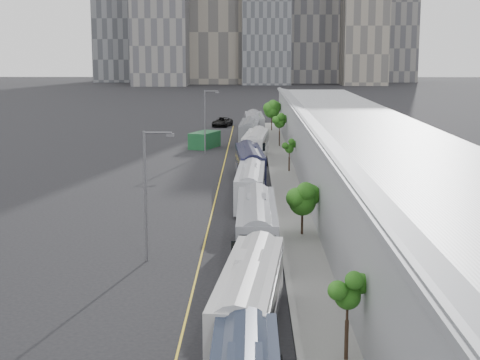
{
  "coord_description": "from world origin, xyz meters",
  "views": [
    {
      "loc": [
        1.91,
        -2.07,
        13.83
      ],
      "look_at": [
        0.94,
        59.52,
        3.0
      ],
      "focal_mm": 55.0,
      "sensor_mm": 36.0,
      "label": 1
    }
  ],
  "objects_px": {
    "bus_3": "(257,232)",
    "bus_5": "(250,167)",
    "bus_4": "(250,190)",
    "bus_6": "(256,148)",
    "street_lamp_far": "(206,117)",
    "bus_2": "(250,305)",
    "shipping_container": "(205,140)",
    "street_lamp_near": "(148,187)",
    "bus_7": "(250,135)",
    "suv": "(222,122)",
    "bus_8": "(254,127)"
  },
  "relations": [
    {
      "from": "bus_3",
      "to": "bus_5",
      "type": "relative_size",
      "value": 1.02
    },
    {
      "from": "bus_4",
      "to": "bus_6",
      "type": "distance_m",
      "value": 28.14
    },
    {
      "from": "street_lamp_far",
      "to": "bus_6",
      "type": "bearing_deg",
      "value": -41.12
    },
    {
      "from": "bus_2",
      "to": "bus_5",
      "type": "distance_m",
      "value": 43.4
    },
    {
      "from": "shipping_container",
      "to": "bus_4",
      "type": "bearing_deg",
      "value": -59.87
    },
    {
      "from": "bus_4",
      "to": "bus_5",
      "type": "bearing_deg",
      "value": 92.3
    },
    {
      "from": "bus_5",
      "to": "street_lamp_near",
      "type": "relative_size",
      "value": 1.48
    },
    {
      "from": "bus_6",
      "to": "street_lamp_far",
      "type": "bearing_deg",
      "value": 143.44
    },
    {
      "from": "bus_2",
      "to": "shipping_container",
      "type": "xyz_separation_m",
      "value": [
        -6.74,
        71.23,
        -0.41
      ]
    },
    {
      "from": "street_lamp_near",
      "to": "bus_7",
      "type": "bearing_deg",
      "value": 83.9
    },
    {
      "from": "street_lamp_near",
      "to": "bus_3",
      "type": "bearing_deg",
      "value": 13.61
    },
    {
      "from": "bus_3",
      "to": "bus_4",
      "type": "bearing_deg",
      "value": 91.58
    },
    {
      "from": "bus_7",
      "to": "bus_4",
      "type": "bearing_deg",
      "value": -87.73
    },
    {
      "from": "bus_2",
      "to": "street_lamp_near",
      "type": "distance_m",
      "value": 15.05
    },
    {
      "from": "bus_3",
      "to": "street_lamp_near",
      "type": "height_order",
      "value": "street_lamp_near"
    },
    {
      "from": "bus_7",
      "to": "suv",
      "type": "xyz_separation_m",
      "value": [
        -5.16,
        28.17,
        -0.79
      ]
    },
    {
      "from": "bus_4",
      "to": "bus_8",
      "type": "relative_size",
      "value": 0.86
    },
    {
      "from": "bus_4",
      "to": "street_lamp_near",
      "type": "relative_size",
      "value": 1.39
    },
    {
      "from": "bus_2",
      "to": "bus_6",
      "type": "bearing_deg",
      "value": 94.98
    },
    {
      "from": "street_lamp_near",
      "to": "suv",
      "type": "height_order",
      "value": "street_lamp_near"
    },
    {
      "from": "bus_6",
      "to": "street_lamp_near",
      "type": "height_order",
      "value": "street_lamp_near"
    },
    {
      "from": "street_lamp_near",
      "to": "bus_2",
      "type": "bearing_deg",
      "value": -62.7
    },
    {
      "from": "bus_4",
      "to": "street_lamp_near",
      "type": "xyz_separation_m",
      "value": [
        -6.69,
        -17.97,
        3.56
      ]
    },
    {
      "from": "bus_6",
      "to": "bus_4",
      "type": "bearing_deg",
      "value": -86.71
    },
    {
      "from": "bus_2",
      "to": "bus_7",
      "type": "xyz_separation_m",
      "value": [
        -0.23,
        73.66,
        0.06
      ]
    },
    {
      "from": "bus_2",
      "to": "bus_3",
      "type": "xyz_separation_m",
      "value": [
        0.43,
        14.74,
        0.05
      ]
    },
    {
      "from": "bus_4",
      "to": "bus_6",
      "type": "bearing_deg",
      "value": 90.58
    },
    {
      "from": "street_lamp_near",
      "to": "shipping_container",
      "type": "relative_size",
      "value": 1.52
    },
    {
      "from": "street_lamp_far",
      "to": "bus_4",
      "type": "bearing_deg",
      "value": -79.91
    },
    {
      "from": "bus_2",
      "to": "street_lamp_far",
      "type": "xyz_separation_m",
      "value": [
        -6.07,
        64.94,
        3.42
      ]
    },
    {
      "from": "bus_8",
      "to": "street_lamp_far",
      "type": "xyz_separation_m",
      "value": [
        -6.58,
        -19.02,
        3.28
      ]
    },
    {
      "from": "bus_7",
      "to": "suv",
      "type": "distance_m",
      "value": 28.65
    },
    {
      "from": "street_lamp_far",
      "to": "shipping_container",
      "type": "xyz_separation_m",
      "value": [
        -0.67,
        6.29,
        -3.84
      ]
    },
    {
      "from": "bus_3",
      "to": "bus_8",
      "type": "xyz_separation_m",
      "value": [
        0.08,
        69.22,
        0.1
      ]
    },
    {
      "from": "bus_5",
      "to": "shipping_container",
      "type": "distance_m",
      "value": 28.61
    },
    {
      "from": "shipping_container",
      "to": "bus_5",
      "type": "bearing_deg",
      "value": -55.96
    },
    {
      "from": "bus_8",
      "to": "bus_6",
      "type": "bearing_deg",
      "value": -91.39
    },
    {
      "from": "bus_5",
      "to": "bus_7",
      "type": "bearing_deg",
      "value": 86.62
    },
    {
      "from": "bus_7",
      "to": "bus_8",
      "type": "distance_m",
      "value": 10.33
    },
    {
      "from": "bus_3",
      "to": "street_lamp_far",
      "type": "relative_size",
      "value": 1.52
    },
    {
      "from": "bus_6",
      "to": "street_lamp_far",
      "type": "xyz_separation_m",
      "value": [
        -6.67,
        5.82,
        3.4
      ]
    },
    {
      "from": "bus_5",
      "to": "suv",
      "type": "bearing_deg",
      "value": 91.56
    },
    {
      "from": "bus_4",
      "to": "street_lamp_near",
      "type": "height_order",
      "value": "street_lamp_near"
    },
    {
      "from": "bus_8",
      "to": "street_lamp_near",
      "type": "distance_m",
      "value": 71.4
    },
    {
      "from": "bus_7",
      "to": "suv",
      "type": "bearing_deg",
      "value": 102.37
    },
    {
      "from": "bus_4",
      "to": "bus_7",
      "type": "distance_m",
      "value": 42.68
    },
    {
      "from": "bus_7",
      "to": "street_lamp_far",
      "type": "relative_size",
      "value": 1.54
    },
    {
      "from": "bus_3",
      "to": "street_lamp_near",
      "type": "xyz_separation_m",
      "value": [
        -7.15,
        -1.73,
        3.43
      ]
    },
    {
      "from": "bus_3",
      "to": "bus_4",
      "type": "relative_size",
      "value": 1.08
    },
    {
      "from": "bus_7",
      "to": "suv",
      "type": "height_order",
      "value": "bus_7"
    }
  ]
}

